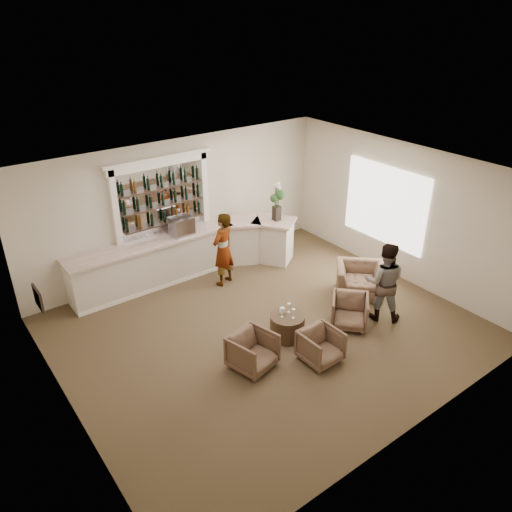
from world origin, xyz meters
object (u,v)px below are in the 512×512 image
(espresso_machine, at_px, (182,226))
(armchair_far, at_px, (360,280))
(armchair_right, at_px, (349,311))
(flower_vase, at_px, (277,199))
(armchair_left, at_px, (253,351))
(armchair_center, at_px, (321,346))
(cocktail_table, at_px, (287,326))
(sommelier, at_px, (223,249))
(guest, at_px, (384,282))
(bar_counter, at_px, (187,255))

(espresso_machine, bearing_deg, armchair_far, -48.88)
(armchair_right, bearing_deg, flower_vase, 125.36)
(armchair_left, distance_m, armchair_center, 1.29)
(cocktail_table, xyz_separation_m, sommelier, (0.17, 2.57, 0.65))
(guest, bearing_deg, espresso_machine, -10.47)
(bar_counter, distance_m, armchair_left, 3.83)
(sommelier, xyz_separation_m, espresso_machine, (-0.60, 0.85, 0.46))
(armchair_left, bearing_deg, cocktail_table, 3.07)
(cocktail_table, xyz_separation_m, armchair_center, (0.02, -0.96, 0.08))
(espresso_machine, bearing_deg, armchair_center, -85.58)
(armchair_right, distance_m, armchair_far, 1.38)
(bar_counter, height_order, armchair_far, bar_counter)
(armchair_center, relative_size, flower_vase, 0.71)
(armchair_center, bearing_deg, armchair_left, 150.75)
(sommelier, bearing_deg, cocktail_table, 66.55)
(bar_counter, xyz_separation_m, sommelier, (0.51, -0.84, 0.33))
(armchair_far, bearing_deg, armchair_left, -126.01)
(sommelier, xyz_separation_m, armchair_right, (1.12, -3.05, -0.56))
(bar_counter, relative_size, armchair_left, 7.40)
(cocktail_table, bearing_deg, flower_vase, 55.18)
(armchair_far, bearing_deg, sommelier, 178.63)
(armchair_center, bearing_deg, cocktail_table, 90.36)
(guest, relative_size, armchair_center, 2.44)
(sommelier, height_order, guest, sommelier)
(guest, distance_m, armchair_left, 3.23)
(cocktail_table, xyz_separation_m, espresso_machine, (-0.43, 3.42, 1.11))
(armchair_left, relative_size, armchair_center, 1.08)
(armchair_right, height_order, flower_vase, flower_vase)
(guest, distance_m, armchair_right, 0.95)
(armchair_far, bearing_deg, cocktail_table, -129.25)
(sommelier, height_order, espresso_machine, sommelier)
(sommelier, relative_size, armchair_right, 2.39)
(cocktail_table, distance_m, armchair_right, 1.38)
(cocktail_table, relative_size, armchair_right, 0.94)
(armchair_right, bearing_deg, armchair_left, -136.76)
(bar_counter, relative_size, armchair_right, 7.56)
(armchair_far, bearing_deg, flower_vase, 145.50)
(armchair_center, bearing_deg, guest, 7.93)
(armchair_center, height_order, armchair_right, armchair_right)
(bar_counter, bearing_deg, armchair_center, -85.27)
(bar_counter, xyz_separation_m, cocktail_table, (0.35, -3.41, -0.32))
(sommelier, xyz_separation_m, guest, (1.89, -3.23, -0.03))
(armchair_left, bearing_deg, sommelier, 52.24)
(guest, bearing_deg, sommelier, -11.49)
(armchair_center, height_order, armchair_far, armchair_far)
(armchair_right, bearing_deg, armchair_center, -112.69)
(bar_counter, bearing_deg, guest, -59.43)
(armchair_left, bearing_deg, flower_vase, 31.65)
(guest, bearing_deg, armchair_far, -63.29)
(sommelier, height_order, flower_vase, flower_vase)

